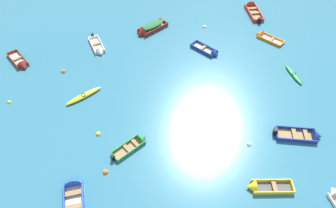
{
  "coord_description": "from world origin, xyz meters",
  "views": [
    {
      "loc": [
        -3.6,
        1.49,
        20.15
      ],
      "look_at": [
        0.0,
        19.75,
        0.15
      ],
      "focal_mm": 32.29,
      "sensor_mm": 36.0,
      "label": 1
    }
  ],
  "objects_px": {
    "rowboat_maroon_near_left": "(22,64)",
    "rowboat_white_far_back": "(99,49)",
    "kayak_yellow_outer_left": "(84,96)",
    "mooring_buoy_far_field": "(204,27)",
    "rowboat_deep_blue_midfield_right": "(307,136)",
    "mooring_buoy_between_boats_left": "(249,144)",
    "rowboat_yellow_outer_right": "(261,187)",
    "rowboat_deep_blue_back_row_left": "(210,52)",
    "mooring_buoy_near_foreground": "(98,134)",
    "rowboat_maroon_far_right": "(149,29)",
    "mooring_buoy_between_boats_right": "(64,72)",
    "mooring_buoy_trailing": "(9,102)",
    "rowboat_blue_cluster_outer": "(74,193)",
    "rowboat_green_midfield_left": "(136,143)",
    "rowboat_red_far_left": "(251,8)",
    "kayak_green_near_right": "(294,75)",
    "mooring_buoy_central": "(106,172)",
    "rowboat_orange_foreground_center": "(263,36)"
  },
  "relations": [
    {
      "from": "rowboat_green_midfield_left",
      "to": "rowboat_maroon_far_right",
      "type": "bearing_deg",
      "value": 77.69
    },
    {
      "from": "rowboat_deep_blue_midfield_right",
      "to": "rowboat_deep_blue_back_row_left",
      "type": "height_order",
      "value": "rowboat_deep_blue_midfield_right"
    },
    {
      "from": "rowboat_blue_cluster_outer",
      "to": "rowboat_red_far_left",
      "type": "bearing_deg",
      "value": 44.41
    },
    {
      "from": "rowboat_deep_blue_midfield_right",
      "to": "rowboat_maroon_far_right",
      "type": "relative_size",
      "value": 0.94
    },
    {
      "from": "rowboat_maroon_near_left",
      "to": "rowboat_white_far_back",
      "type": "distance_m",
      "value": 7.99
    },
    {
      "from": "mooring_buoy_trailing",
      "to": "mooring_buoy_near_foreground",
      "type": "bearing_deg",
      "value": -33.8
    },
    {
      "from": "mooring_buoy_far_field",
      "to": "mooring_buoy_near_foreground",
      "type": "bearing_deg",
      "value": -133.57
    },
    {
      "from": "rowboat_blue_cluster_outer",
      "to": "mooring_buoy_near_foreground",
      "type": "distance_m",
      "value": 5.41
    },
    {
      "from": "rowboat_deep_blue_midfield_right",
      "to": "mooring_buoy_between_boats_left",
      "type": "height_order",
      "value": "rowboat_deep_blue_midfield_right"
    },
    {
      "from": "rowboat_maroon_near_left",
      "to": "mooring_buoy_between_boats_right",
      "type": "bearing_deg",
      "value": -23.77
    },
    {
      "from": "rowboat_orange_foreground_center",
      "to": "mooring_buoy_between_boats_right",
      "type": "xyz_separation_m",
      "value": [
        -22.27,
        -1.79,
        -0.14
      ]
    },
    {
      "from": "mooring_buoy_trailing",
      "to": "rowboat_white_far_back",
      "type": "bearing_deg",
      "value": 37.02
    },
    {
      "from": "rowboat_maroon_far_right",
      "to": "mooring_buoy_central",
      "type": "xyz_separation_m",
      "value": [
        -6.0,
        -17.87,
        -0.35
      ]
    },
    {
      "from": "rowboat_maroon_near_left",
      "to": "rowboat_green_midfield_left",
      "type": "xyz_separation_m",
      "value": [
        10.39,
        -12.15,
        -0.01
      ]
    },
    {
      "from": "rowboat_yellow_outer_right",
      "to": "mooring_buoy_trailing",
      "type": "height_order",
      "value": "rowboat_yellow_outer_right"
    },
    {
      "from": "rowboat_green_midfield_left",
      "to": "rowboat_red_far_left",
      "type": "relative_size",
      "value": 0.67
    },
    {
      "from": "rowboat_deep_blue_back_row_left",
      "to": "mooring_buoy_trailing",
      "type": "relative_size",
      "value": 9.52
    },
    {
      "from": "rowboat_yellow_outer_right",
      "to": "kayak_yellow_outer_left",
      "type": "relative_size",
      "value": 1.01
    },
    {
      "from": "rowboat_green_midfield_left",
      "to": "mooring_buoy_far_field",
      "type": "bearing_deg",
      "value": 56.58
    },
    {
      "from": "kayak_yellow_outer_left",
      "to": "mooring_buoy_near_foreground",
      "type": "xyz_separation_m",
      "value": [
        1.14,
        -4.64,
        -0.17
      ]
    },
    {
      "from": "rowboat_maroon_far_right",
      "to": "mooring_buoy_far_field",
      "type": "bearing_deg",
      "value": -3.26
    },
    {
      "from": "rowboat_white_far_back",
      "to": "kayak_yellow_outer_left",
      "type": "height_order",
      "value": "rowboat_white_far_back"
    },
    {
      "from": "rowboat_white_far_back",
      "to": "mooring_buoy_far_field",
      "type": "height_order",
      "value": "rowboat_white_far_back"
    },
    {
      "from": "rowboat_maroon_near_left",
      "to": "mooring_buoy_central",
      "type": "height_order",
      "value": "rowboat_maroon_near_left"
    },
    {
      "from": "kayak_green_near_right",
      "to": "mooring_buoy_central",
      "type": "relative_size",
      "value": 6.8
    },
    {
      "from": "rowboat_maroon_near_left",
      "to": "mooring_buoy_trailing",
      "type": "relative_size",
      "value": 10.31
    },
    {
      "from": "mooring_buoy_between_boats_left",
      "to": "mooring_buoy_near_foreground",
      "type": "bearing_deg",
      "value": 164.09
    },
    {
      "from": "rowboat_yellow_outer_right",
      "to": "rowboat_deep_blue_midfield_right",
      "type": "height_order",
      "value": "rowboat_deep_blue_midfield_right"
    },
    {
      "from": "mooring_buoy_far_field",
      "to": "kayak_yellow_outer_left",
      "type": "bearing_deg",
      "value": -147.36
    },
    {
      "from": "kayak_yellow_outer_left",
      "to": "mooring_buoy_central",
      "type": "bearing_deg",
      "value": -79.57
    },
    {
      "from": "mooring_buoy_far_field",
      "to": "rowboat_maroon_far_right",
      "type": "bearing_deg",
      "value": 176.74
    },
    {
      "from": "rowboat_deep_blue_midfield_right",
      "to": "rowboat_maroon_far_right",
      "type": "bearing_deg",
      "value": 120.64
    },
    {
      "from": "mooring_buoy_far_field",
      "to": "mooring_buoy_trailing",
      "type": "bearing_deg",
      "value": -157.95
    },
    {
      "from": "rowboat_blue_cluster_outer",
      "to": "mooring_buoy_near_foreground",
      "type": "xyz_separation_m",
      "value": [
        1.89,
        5.07,
        -0.22
      ]
    },
    {
      "from": "rowboat_red_far_left",
      "to": "mooring_buoy_near_foreground",
      "type": "height_order",
      "value": "rowboat_red_far_left"
    },
    {
      "from": "mooring_buoy_trailing",
      "to": "mooring_buoy_far_field",
      "type": "xyz_separation_m",
      "value": [
        20.96,
        8.49,
        0.0
      ]
    },
    {
      "from": "mooring_buoy_between_boats_right",
      "to": "kayak_green_near_right",
      "type": "bearing_deg",
      "value": -12.6
    },
    {
      "from": "mooring_buoy_near_foreground",
      "to": "mooring_buoy_between_boats_left",
      "type": "relative_size",
      "value": 1.04
    },
    {
      "from": "mooring_buoy_far_field",
      "to": "rowboat_orange_foreground_center",
      "type": "bearing_deg",
      "value": -28.6
    },
    {
      "from": "kayak_green_near_right",
      "to": "kayak_yellow_outer_left",
      "type": "relative_size",
      "value": 0.88
    },
    {
      "from": "mooring_buoy_near_foreground",
      "to": "mooring_buoy_between_boats_right",
      "type": "relative_size",
      "value": 0.92
    },
    {
      "from": "rowboat_blue_cluster_outer",
      "to": "rowboat_red_far_left",
      "type": "height_order",
      "value": "rowboat_blue_cluster_outer"
    },
    {
      "from": "rowboat_blue_cluster_outer",
      "to": "mooring_buoy_between_boats_right",
      "type": "relative_size",
      "value": 9.65
    },
    {
      "from": "rowboat_maroon_near_left",
      "to": "rowboat_red_far_left",
      "type": "xyz_separation_m",
      "value": [
        27.52,
        5.91,
        0.04
      ]
    },
    {
      "from": "rowboat_orange_foreground_center",
      "to": "mooring_buoy_far_field",
      "type": "bearing_deg",
      "value": 151.4
    },
    {
      "from": "rowboat_yellow_outer_right",
      "to": "rowboat_deep_blue_back_row_left",
      "type": "relative_size",
      "value": 1.03
    },
    {
      "from": "rowboat_maroon_far_right",
      "to": "rowboat_deep_blue_back_row_left",
      "type": "height_order",
      "value": "rowboat_maroon_far_right"
    },
    {
      "from": "rowboat_deep_blue_back_row_left",
      "to": "mooring_buoy_central",
      "type": "xyz_separation_m",
      "value": [
        -11.88,
        -12.44,
        -0.17
      ]
    },
    {
      "from": "rowboat_maroon_far_right",
      "to": "mooring_buoy_between_boats_right",
      "type": "relative_size",
      "value": 9.21
    },
    {
      "from": "rowboat_deep_blue_midfield_right",
      "to": "mooring_buoy_trailing",
      "type": "relative_size",
      "value": 11.18
    }
  ]
}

